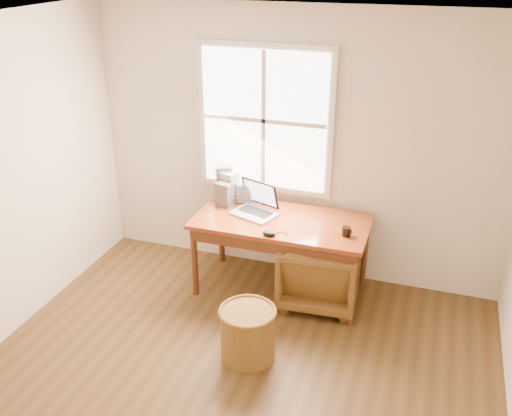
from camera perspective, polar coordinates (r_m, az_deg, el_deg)
The scene contains 11 objects.
room_shell at distance 3.61m, azimuth -4.85°, elevation -3.85°, with size 4.04×4.54×2.64m.
desk at distance 5.25m, azimuth 2.58°, elevation -1.36°, with size 1.60×0.80×0.04m, color brown.
armchair at distance 5.29m, azimuth 6.41°, elevation -6.25°, with size 0.69×0.71×0.65m, color brown.
wicker_stool at distance 4.66m, azimuth -0.84°, elevation -12.48°, with size 0.44×0.44×0.44m, color brown.
laptop at distance 5.26m, azimuth -0.18°, elevation 0.74°, with size 0.39×0.41×0.29m, color silver, non-canonical shape.
mouse at distance 4.94m, azimuth 1.32°, elevation -2.57°, with size 0.12×0.07×0.04m, color black.
coffee_mug at distance 4.99m, azimuth 9.00°, elevation -2.32°, with size 0.07×0.07×0.08m, color black.
cd_stack_a at distance 5.57m, azimuth -2.68°, elevation 2.18°, with size 0.15×0.14×0.30m, color silver.
cd_stack_b at distance 5.48m, azimuth -3.13°, elevation 1.39°, with size 0.15×0.13×0.23m, color #2A2A30.
cd_stack_c at distance 5.62m, azimuth -3.17°, elevation 2.58°, with size 0.15×0.13×0.34m, color #A4A3B1.
cd_stack_d at distance 5.57m, azimuth -1.14°, elevation 1.59°, with size 0.15×0.13×0.19m, color silver.
Camera 1 is at (1.27, -2.73, 3.05)m, focal length 40.00 mm.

